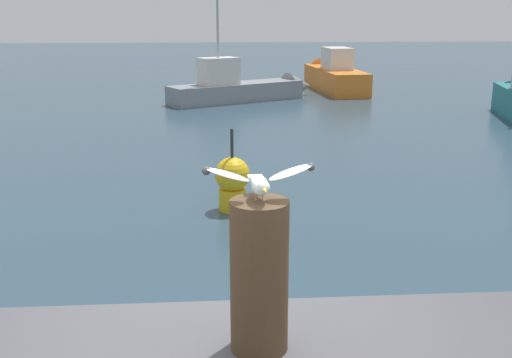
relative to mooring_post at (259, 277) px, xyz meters
name	(u,v)px	position (x,y,z in m)	size (l,w,h in m)	color
mooring_post	(259,277)	(0.00, 0.00, 0.00)	(0.31, 0.31, 0.85)	#4C3823
seagull	(260,181)	(0.00, 0.00, 0.53)	(0.58, 0.39, 0.19)	tan
boat_grey	(247,87)	(1.01, 18.90, -1.27)	(5.62, 3.84, 4.87)	gray
boat_orange	(331,75)	(4.65, 22.08, -1.17)	(1.80, 6.03, 1.86)	orange
channel_buoy	(232,181)	(0.06, 6.41, -1.25)	(0.56, 0.56, 1.33)	yellow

